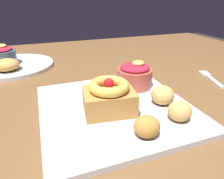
% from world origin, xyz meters
% --- Properties ---
extents(dining_table, '(1.57, 1.16, 0.73)m').
position_xyz_m(dining_table, '(0.00, 0.00, 0.66)').
color(dining_table, brown).
rests_on(dining_table, ground_plane).
extents(front_plate, '(0.31, 0.31, 0.01)m').
position_xyz_m(front_plate, '(-0.01, -0.16, 0.74)').
color(front_plate, silver).
rests_on(front_plate, dining_table).
extents(cake_slice, '(0.11, 0.09, 0.07)m').
position_xyz_m(cake_slice, '(-0.03, -0.18, 0.77)').
color(cake_slice, '#B77F3D').
rests_on(cake_slice, front_plate).
extents(berry_ramekin, '(0.09, 0.09, 0.07)m').
position_xyz_m(berry_ramekin, '(0.07, -0.08, 0.77)').
color(berry_ramekin, '#B24C3D').
rests_on(berry_ramekin, front_plate).
extents(fritter_front, '(0.04, 0.04, 0.04)m').
position_xyz_m(fritter_front, '(0.09, -0.25, 0.76)').
color(fritter_front, tan).
rests_on(fritter_front, front_plate).
extents(fritter_middle, '(0.05, 0.05, 0.04)m').
position_xyz_m(fritter_middle, '(0.09, -0.19, 0.76)').
color(fritter_middle, tan).
rests_on(fritter_middle, front_plate).
extents(fritter_back, '(0.04, 0.04, 0.04)m').
position_xyz_m(fritter_back, '(0.01, -0.27, 0.76)').
color(fritter_back, '#BC7F38').
rests_on(fritter_back, front_plate).
extents(back_plate, '(0.26, 0.26, 0.01)m').
position_xyz_m(back_plate, '(-0.23, 0.22, 0.74)').
color(back_plate, silver).
rests_on(back_plate, dining_table).
extents(back_ramekin, '(0.09, 0.09, 0.07)m').
position_xyz_m(back_ramekin, '(-0.26, 0.23, 0.77)').
color(back_ramekin, '#3D5675').
rests_on(back_ramekin, back_plate).
extents(back_pastry, '(0.07, 0.07, 0.04)m').
position_xyz_m(back_pastry, '(-0.24, 0.16, 0.76)').
color(back_pastry, '#C68E47').
rests_on(back_pastry, back_plate).
extents(fork, '(0.06, 0.12, 0.00)m').
position_xyz_m(fork, '(0.32, -0.09, 0.73)').
color(fork, silver).
rests_on(fork, dining_table).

